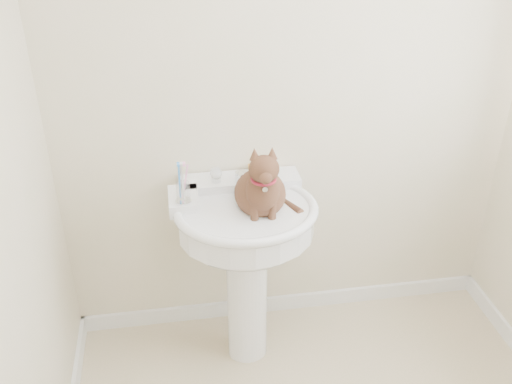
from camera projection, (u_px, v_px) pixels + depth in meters
name	position (u px, v px, depth m)	size (l,w,h in m)	color
wall_back	(292.00, 96.00, 2.58)	(2.20, 0.00, 2.50)	beige
baseboard_back	(285.00, 302.00, 3.17)	(2.20, 0.02, 0.09)	white
pedestal_sink	(246.00, 236.00, 2.56)	(0.65, 0.64, 0.90)	white
faucet	(241.00, 174.00, 2.59)	(0.28, 0.12, 0.14)	silver
soap_bar	(258.00, 168.00, 2.69)	(0.09, 0.06, 0.03)	#FDAF33
toothbrush_cup	(183.00, 192.00, 2.43)	(0.07, 0.07, 0.19)	silver
cat	(261.00, 190.00, 2.43)	(0.25, 0.31, 0.45)	brown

